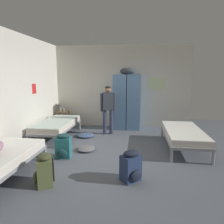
{
  "coord_description": "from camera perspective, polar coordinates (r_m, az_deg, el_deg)",
  "views": [
    {
      "loc": [
        0.62,
        -4.47,
        1.82
      ],
      "look_at": [
        0.0,
        0.26,
        0.95
      ],
      "focal_mm": 32.22,
      "sensor_mm": 36.0,
      "label": 1
    }
  ],
  "objects": [
    {
      "name": "bed_right",
      "position": [
        5.39,
        19.6,
        -5.78
      ],
      "size": [
        0.9,
        1.9,
        0.49
      ],
      "color": "gray",
      "rests_on": "ground_plane"
    },
    {
      "name": "clothes_pile_grey",
      "position": [
        5.07,
        -7.38,
        -10.23
      ],
      "size": [
        0.44,
        0.47,
        0.1
      ],
      "color": "slate",
      "rests_on": "ground_plane"
    },
    {
      "name": "bed_left_rear",
      "position": [
        6.22,
        -15.36,
        -3.42
      ],
      "size": [
        0.9,
        1.9,
        0.49
      ],
      "color": "gray",
      "rests_on": "ground_plane"
    },
    {
      "name": "room_backdrop",
      "position": [
        6.03,
        -10.43,
        6.44
      ],
      "size": [
        4.76,
        5.27,
        2.86
      ],
      "color": "beige",
      "rests_on": "ground_plane"
    },
    {
      "name": "clothes_pile_denim",
      "position": [
        6.15,
        -7.61,
        -6.53
      ],
      "size": [
        0.54,
        0.48,
        0.09
      ],
      "color": "#42567A",
      "rests_on": "ground_plane"
    },
    {
      "name": "ground_plane",
      "position": [
        4.87,
        -0.41,
        -11.63
      ],
      "size": [
        8.33,
        8.33,
        0.0
      ],
      "primitive_type": "plane",
      "color": "#565B66"
    },
    {
      "name": "water_bottle",
      "position": [
        7.35,
        -14.34,
        0.92
      ],
      "size": [
        0.06,
        0.06,
        0.2
      ],
      "color": "silver",
      "rests_on": "shelf_unit"
    },
    {
      "name": "lotion_bottle",
      "position": [
        7.25,
        -13.4,
        0.68
      ],
      "size": [
        0.06,
        0.06,
        0.16
      ],
      "color": "white",
      "rests_on": "shelf_unit"
    },
    {
      "name": "backpack_teal",
      "position": [
        4.67,
        -13.66,
        -9.47
      ],
      "size": [
        0.34,
        0.36,
        0.55
      ],
      "color": "#23666B",
      "rests_on": "ground_plane"
    },
    {
      "name": "locker_bank",
      "position": [
        6.86,
        4.21,
        3.18
      ],
      "size": [
        0.9,
        0.55,
        2.07
      ],
      "color": "#5B84B2",
      "rests_on": "ground_plane"
    },
    {
      "name": "shelf_unit",
      "position": [
        7.36,
        -13.71,
        -1.52
      ],
      "size": [
        0.38,
        0.3,
        0.57
      ],
      "color": "brown",
      "rests_on": "ground_plane"
    },
    {
      "name": "backpack_navy",
      "position": [
        3.63,
        5.42,
        -15.17
      ],
      "size": [
        0.42,
        0.42,
        0.55
      ],
      "color": "navy",
      "rests_on": "ground_plane"
    },
    {
      "name": "person_traveler",
      "position": [
        6.19,
        -1.18,
        1.83
      ],
      "size": [
        0.46,
        0.27,
        1.5
      ],
      "color": "#2D334C",
      "rests_on": "ground_plane"
    },
    {
      "name": "backpack_olive",
      "position": [
        3.67,
        -18.71,
        -15.4
      ],
      "size": [
        0.41,
        0.39,
        0.55
      ],
      "color": "#566038",
      "rests_on": "ground_plane"
    }
  ]
}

